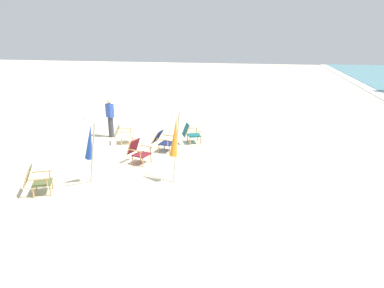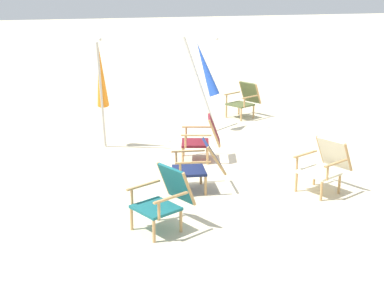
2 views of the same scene
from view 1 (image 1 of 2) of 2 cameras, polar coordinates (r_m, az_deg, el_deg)
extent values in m
plane|color=beige|center=(12.19, -10.87, -2.61)|extent=(80.00, 80.00, 0.00)
cube|color=#196066|center=(13.71, 0.35, 1.47)|extent=(0.67, 0.65, 0.04)
cube|color=#196066|center=(13.57, -1.03, 2.35)|extent=(0.54, 0.41, 0.50)
cylinder|color=tan|center=(14.02, 0.98, 1.17)|extent=(0.04, 0.04, 0.32)
cylinder|color=tan|center=(13.59, 1.47, 0.61)|extent=(0.04, 0.04, 0.32)
cylinder|color=tan|center=(13.93, -0.75, 1.05)|extent=(0.04, 0.04, 0.32)
cylinder|color=tan|center=(13.49, -0.30, 0.48)|extent=(0.04, 0.04, 0.32)
cube|color=tan|center=(13.91, -0.01, 2.66)|extent=(0.25, 0.49, 0.02)
cylinder|color=tan|center=(13.98, 0.74, 2.27)|extent=(0.04, 0.04, 0.22)
cube|color=tan|center=(13.38, 0.56, 2.04)|extent=(0.25, 0.49, 0.02)
cylinder|color=tan|center=(13.46, 1.33, 1.64)|extent=(0.04, 0.04, 0.22)
cylinder|color=tan|center=(13.81, -1.26, 2.63)|extent=(0.13, 0.23, 0.50)
cylinder|color=tan|center=(13.33, -0.79, 2.06)|extent=(0.13, 0.23, 0.50)
cube|color=#515B33|center=(10.29, -23.69, -5.91)|extent=(0.68, 0.66, 0.04)
cube|color=#515B33|center=(10.27, -25.72, -4.79)|extent=(0.54, 0.42, 0.50)
cylinder|color=tan|center=(10.53, -22.24, -6.13)|extent=(0.04, 0.04, 0.32)
cylinder|color=tan|center=(10.11, -22.54, -7.19)|extent=(0.04, 0.04, 0.32)
cylinder|color=tan|center=(10.61, -24.56, -6.28)|extent=(0.04, 0.04, 0.32)
cylinder|color=tan|center=(10.18, -24.96, -7.33)|extent=(0.04, 0.04, 0.32)
cube|color=tan|center=(10.47, -23.74, -4.21)|extent=(0.26, 0.49, 0.02)
cylinder|color=tan|center=(10.48, -22.65, -4.70)|extent=(0.04, 0.04, 0.22)
cube|color=tan|center=(9.96, -24.18, -5.40)|extent=(0.26, 0.49, 0.02)
cylinder|color=tan|center=(9.97, -23.03, -5.91)|extent=(0.04, 0.04, 0.22)
cylinder|color=tan|center=(10.50, -25.48, -4.27)|extent=(0.14, 0.23, 0.50)
cylinder|color=tan|center=(10.04, -25.96, -5.34)|extent=(0.14, 0.23, 0.50)
cube|color=maroon|center=(11.66, -8.41, -1.75)|extent=(0.64, 0.61, 0.04)
cube|color=maroon|center=(11.78, -9.76, -0.37)|extent=(0.54, 0.36, 0.50)
cylinder|color=tan|center=(11.77, -6.85, -2.32)|extent=(0.04, 0.04, 0.32)
cylinder|color=tan|center=(11.42, -8.20, -3.03)|extent=(0.04, 0.04, 0.32)
cylinder|color=tan|center=(12.02, -8.53, -1.97)|extent=(0.04, 0.04, 0.32)
cylinder|color=tan|center=(11.67, -9.91, -2.65)|extent=(0.04, 0.04, 0.32)
cube|color=tan|center=(11.82, -7.73, -0.33)|extent=(0.19, 0.51, 0.02)
cylinder|color=tan|center=(11.75, -6.96, -0.98)|extent=(0.04, 0.04, 0.22)
cube|color=tan|center=(11.40, -9.38, -1.11)|extent=(0.19, 0.51, 0.02)
cylinder|color=tan|center=(11.32, -8.59, -1.78)|extent=(0.04, 0.04, 0.22)
cylinder|color=tan|center=(11.97, -9.02, -0.03)|extent=(0.11, 0.23, 0.50)
cylinder|color=tan|center=(11.59, -10.54, -0.72)|extent=(0.11, 0.23, 0.50)
cube|color=beige|center=(13.91, -10.84, 1.38)|extent=(0.67, 0.64, 0.04)
cube|color=beige|center=(13.84, -12.36, 2.22)|extent=(0.56, 0.43, 0.48)
cylinder|color=tan|center=(14.18, -9.95, 1.08)|extent=(0.04, 0.04, 0.32)
cylinder|color=tan|center=(13.73, -9.87, 0.53)|extent=(0.04, 0.04, 0.32)
cylinder|color=tan|center=(14.18, -11.69, 0.97)|extent=(0.04, 0.04, 0.32)
cylinder|color=tan|center=(13.73, -11.67, 0.41)|extent=(0.04, 0.04, 0.32)
cube|color=tan|center=(14.12, -11.00, 2.55)|extent=(0.24, 0.50, 0.02)
cylinder|color=tan|center=(14.15, -10.21, 2.17)|extent=(0.04, 0.04, 0.22)
cube|color=tan|center=(13.58, -10.95, 1.94)|extent=(0.24, 0.50, 0.02)
cylinder|color=tan|center=(13.61, -10.13, 1.54)|extent=(0.04, 0.04, 0.22)
cylinder|color=tan|center=(14.09, -12.36, 2.49)|extent=(0.14, 0.26, 0.48)
cylinder|color=tan|center=(13.60, -12.36, 1.93)|extent=(0.14, 0.26, 0.48)
cube|color=#19234C|center=(12.74, -4.23, 0.12)|extent=(0.59, 0.56, 0.04)
cube|color=#19234C|center=(12.83, -5.79, 1.24)|extent=(0.54, 0.38, 0.46)
cylinder|color=tan|center=(12.91, -2.91, -0.35)|extent=(0.04, 0.04, 0.32)
cylinder|color=tan|center=(12.51, -3.75, -0.99)|extent=(0.04, 0.04, 0.32)
cylinder|color=tan|center=(13.08, -4.65, -0.15)|extent=(0.04, 0.04, 0.32)
cylinder|color=tan|center=(12.68, -5.53, -0.77)|extent=(0.04, 0.04, 0.32)
cube|color=tan|center=(12.93, -3.82, 1.42)|extent=(0.12, 0.53, 0.02)
cylinder|color=tan|center=(12.89, -3.05, 0.87)|extent=(0.04, 0.04, 0.22)
cube|color=tan|center=(12.44, -4.86, 0.72)|extent=(0.12, 0.53, 0.02)
cylinder|color=tan|center=(12.40, -4.06, 0.15)|extent=(0.04, 0.04, 0.22)
cylinder|color=tan|center=(13.05, -5.30, 1.54)|extent=(0.09, 0.31, 0.46)
cylinder|color=tan|center=(12.62, -6.29, 0.92)|extent=(0.09, 0.31, 0.46)
cylinder|color=#B7B2A8|center=(10.03, -2.62, -0.60)|extent=(0.47, 0.17, 2.06)
cone|color=orange|center=(9.86, -2.86, 1.26)|extent=(0.49, 0.33, 1.18)
sphere|color=#B7B2A8|center=(9.57, -3.33, 4.87)|extent=(0.06, 0.06, 0.06)
cylinder|color=#B7B2A8|center=(10.00, -16.25, -1.70)|extent=(0.58, 0.62, 1.97)
cone|color=blue|center=(10.01, -16.68, 0.36)|extent=(0.59, 0.61, 1.16)
sphere|color=#B7B2A8|center=(10.08, -17.48, 4.15)|extent=(0.06, 0.06, 0.06)
cylinder|color=#383842|center=(14.90, -13.35, 2.77)|extent=(0.22, 0.22, 0.86)
cube|color=#2D4CA5|center=(14.74, -13.55, 5.44)|extent=(0.35, 0.39, 0.56)
sphere|color=beige|center=(14.66, -13.66, 6.92)|extent=(0.20, 0.20, 0.20)
camera|label=2|loc=(19.09, 8.06, 14.36)|focal=50.00mm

